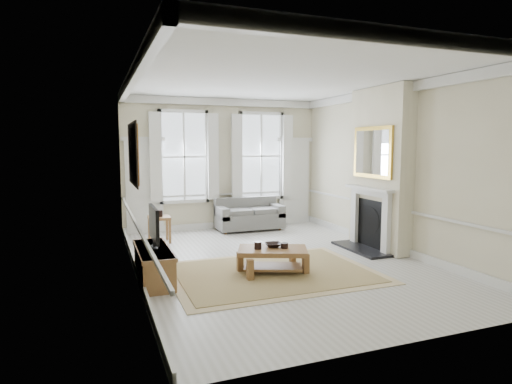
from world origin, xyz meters
name	(u,v)px	position (x,y,z in m)	size (l,w,h in m)	color
floor	(277,262)	(0.00, 0.00, 0.00)	(7.20, 7.20, 0.00)	#B7B5AD
ceiling	(278,78)	(0.00, 0.00, 3.40)	(7.20, 7.20, 0.00)	white
back_wall	(223,164)	(0.00, 3.60, 1.70)	(5.20, 5.20, 0.00)	beige
left_wall	(133,176)	(-2.60, 0.00, 1.70)	(7.20, 7.20, 0.00)	beige
right_wall	(393,169)	(2.60, 0.00, 1.70)	(7.20, 7.20, 0.00)	beige
window_left	(184,157)	(-1.05, 3.55, 1.90)	(1.26, 0.20, 2.20)	#B2BCC6
window_right	(261,156)	(1.05, 3.55, 1.90)	(1.26, 0.20, 2.20)	#B2BCC6
door_left	(144,188)	(-2.05, 3.56, 1.15)	(0.90, 0.08, 2.30)	silver
door_right	(294,182)	(2.05, 3.56, 1.15)	(0.90, 0.08, 2.30)	silver
painting	(133,154)	(-2.56, 0.30, 2.05)	(0.05, 1.66, 1.06)	#B8711F
chimney_breast	(380,169)	(2.43, 0.20, 1.70)	(0.35, 1.70, 3.38)	beige
hearth	(361,249)	(2.00, 0.20, 0.03)	(0.55, 1.50, 0.05)	black
fireplace	(370,215)	(2.20, 0.20, 0.73)	(0.21, 1.45, 1.33)	silver
mirror	(372,152)	(2.21, 0.20, 2.05)	(0.06, 1.26, 1.06)	gold
sofa	(249,216)	(0.53, 3.11, 0.35)	(1.70, 0.83, 0.83)	slate
side_table	(159,221)	(-1.86, 2.43, 0.48)	(0.50, 0.50, 0.59)	brown
rug	(272,273)	(-0.38, -0.65, 0.01)	(3.50, 2.60, 0.02)	#9E8751
coffee_table	(273,253)	(-0.38, -0.65, 0.36)	(1.34, 1.07, 0.44)	brown
ceramic_pot_a	(258,245)	(-0.63, -0.60, 0.50)	(0.13, 0.13, 0.13)	black
ceramic_pot_b	(284,246)	(-0.18, -0.70, 0.48)	(0.13, 0.13, 0.09)	black
bowl	(273,245)	(-0.33, -0.55, 0.47)	(0.29, 0.29, 0.07)	black
tv_stand	(154,264)	(-2.34, -0.33, 0.27)	(0.48, 1.51, 0.54)	brown
tv	(154,224)	(-2.32, -0.33, 0.93)	(0.08, 0.90, 0.68)	black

